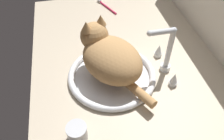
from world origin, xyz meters
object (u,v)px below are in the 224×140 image
object	(u,v)px
faucet	(166,55)
toothbrush	(106,6)
metal_jar	(77,133)
sink_basin	(112,75)
cat	(109,55)

from	to	relation	value
faucet	toothbrush	size ratio (longest dim) A/B	1.24
faucet	metal_jar	size ratio (longest dim) A/B	3.16
metal_jar	toothbrush	world-z (taller)	metal_jar
toothbrush	faucet	bearing A→B (deg)	14.50
sink_basin	cat	world-z (taller)	cat
sink_basin	faucet	bearing A→B (deg)	90.00
sink_basin	toothbrush	world-z (taller)	sink_basin
toothbrush	metal_jar	bearing A→B (deg)	-17.19
cat	metal_jar	xyz separation A→B (cm)	(24.26, -14.43, -7.08)
cat	toothbrush	xyz separation A→B (cm)	(-49.28, 8.32, -9.38)
faucet	toothbrush	bearing A→B (deg)	-165.50
sink_basin	faucet	size ratio (longest dim) A/B	1.68
sink_basin	toothbrush	bearing A→B (deg)	171.74
metal_jar	toothbrush	size ratio (longest dim) A/B	0.39
cat	faucet	bearing A→B (deg)	85.49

